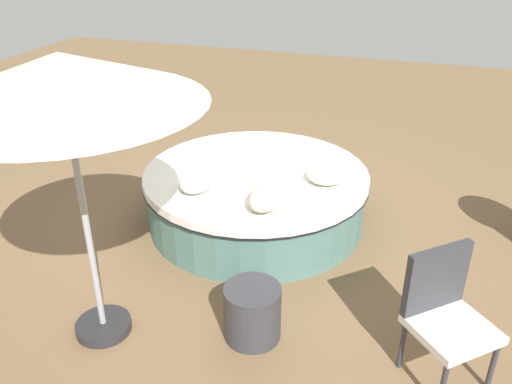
{
  "coord_description": "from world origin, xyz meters",
  "views": [
    {
      "loc": [
        -4.76,
        -1.59,
        2.96
      ],
      "look_at": [
        0.0,
        0.0,
        0.36
      ],
      "focal_mm": 37.26,
      "sensor_mm": 36.0,
      "label": 1
    }
  ],
  "objects_px": {
    "patio_umbrella": "(62,83)",
    "patio_chair": "(444,308)",
    "throw_pillow_2": "(326,175)",
    "round_bed": "(256,196)",
    "throw_pillow_0": "(198,180)",
    "side_table": "(252,312)",
    "throw_pillow_1": "(267,196)"
  },
  "relations": [
    {
      "from": "patio_umbrella",
      "to": "patio_chair",
      "type": "bearing_deg",
      "value": -80.46
    },
    {
      "from": "throw_pillow_2",
      "to": "patio_chair",
      "type": "distance_m",
      "value": 1.98
    },
    {
      "from": "round_bed",
      "to": "throw_pillow_0",
      "type": "height_order",
      "value": "throw_pillow_0"
    },
    {
      "from": "patio_chair",
      "to": "patio_umbrella",
      "type": "distance_m",
      "value": 2.96
    },
    {
      "from": "round_bed",
      "to": "throw_pillow_2",
      "type": "height_order",
      "value": "throw_pillow_2"
    },
    {
      "from": "patio_chair",
      "to": "patio_umbrella",
      "type": "bearing_deg",
      "value": -33.29
    },
    {
      "from": "throw_pillow_2",
      "to": "side_table",
      "type": "height_order",
      "value": "throw_pillow_2"
    },
    {
      "from": "patio_umbrella",
      "to": "round_bed",
      "type": "bearing_deg",
      "value": -16.92
    },
    {
      "from": "patio_chair",
      "to": "patio_umbrella",
      "type": "relative_size",
      "value": 0.44
    },
    {
      "from": "throw_pillow_0",
      "to": "side_table",
      "type": "relative_size",
      "value": 1.09
    },
    {
      "from": "throw_pillow_1",
      "to": "side_table",
      "type": "xyz_separation_m",
      "value": [
        -1.03,
        -0.21,
        -0.48
      ]
    },
    {
      "from": "round_bed",
      "to": "patio_umbrella",
      "type": "distance_m",
      "value": 2.73
    },
    {
      "from": "throw_pillow_0",
      "to": "patio_chair",
      "type": "xyz_separation_m",
      "value": [
        -1.05,
        -2.32,
        -0.14
      ]
    },
    {
      "from": "throw_pillow_0",
      "to": "patio_chair",
      "type": "height_order",
      "value": "patio_chair"
    },
    {
      "from": "throw_pillow_2",
      "to": "patio_umbrella",
      "type": "height_order",
      "value": "patio_umbrella"
    },
    {
      "from": "throw_pillow_1",
      "to": "side_table",
      "type": "bearing_deg",
      "value": -168.68
    },
    {
      "from": "side_table",
      "to": "throw_pillow_1",
      "type": "bearing_deg",
      "value": 11.32
    },
    {
      "from": "throw_pillow_2",
      "to": "patio_umbrella",
      "type": "bearing_deg",
      "value": 146.15
    },
    {
      "from": "round_bed",
      "to": "side_table",
      "type": "distance_m",
      "value": 1.78
    },
    {
      "from": "throw_pillow_0",
      "to": "throw_pillow_1",
      "type": "height_order",
      "value": "throw_pillow_1"
    },
    {
      "from": "throw_pillow_0",
      "to": "throw_pillow_1",
      "type": "distance_m",
      "value": 0.75
    },
    {
      "from": "throw_pillow_0",
      "to": "round_bed",
      "type": "bearing_deg",
      "value": -36.73
    },
    {
      "from": "throw_pillow_1",
      "to": "throw_pillow_2",
      "type": "height_order",
      "value": "throw_pillow_1"
    },
    {
      "from": "round_bed",
      "to": "throw_pillow_1",
      "type": "xyz_separation_m",
      "value": [
        -0.67,
        -0.33,
        0.4
      ]
    },
    {
      "from": "throw_pillow_1",
      "to": "throw_pillow_2",
      "type": "bearing_deg",
      "value": -31.59
    },
    {
      "from": "round_bed",
      "to": "throw_pillow_0",
      "type": "distance_m",
      "value": 0.79
    },
    {
      "from": "throw_pillow_1",
      "to": "throw_pillow_0",
      "type": "bearing_deg",
      "value": 80.9
    },
    {
      "from": "throw_pillow_0",
      "to": "side_table",
      "type": "xyz_separation_m",
      "value": [
        -1.15,
        -0.95,
        -0.47
      ]
    },
    {
      "from": "patio_chair",
      "to": "throw_pillow_0",
      "type": "bearing_deg",
      "value": -67.2
    },
    {
      "from": "throw_pillow_0",
      "to": "patio_umbrella",
      "type": "relative_size",
      "value": 0.22
    },
    {
      "from": "throw_pillow_0",
      "to": "patio_umbrella",
      "type": "distance_m",
      "value": 2.0
    },
    {
      "from": "round_bed",
      "to": "throw_pillow_2",
      "type": "bearing_deg",
      "value": -90.29
    }
  ]
}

